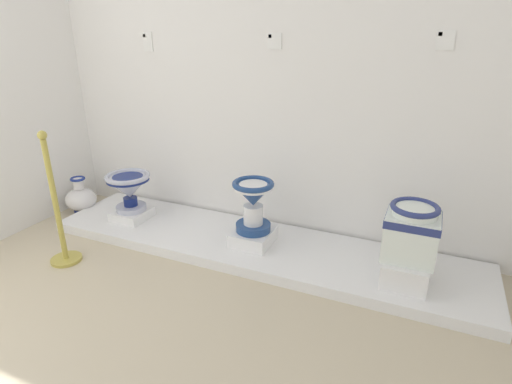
% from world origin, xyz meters
% --- Properties ---
extents(wall_back, '(4.24, 0.06, 3.06)m').
position_xyz_m(wall_back, '(2.02, 2.65, 1.53)').
color(wall_back, white).
rests_on(wall_back, ground_plane).
extents(display_platform, '(3.45, 0.77, 0.08)m').
position_xyz_m(display_platform, '(2.02, 2.22, 0.04)').
color(display_platform, white).
rests_on(display_platform, ground_plane).
extents(plinth_block_central_ornate, '(0.28, 0.30, 0.08)m').
position_xyz_m(plinth_block_central_ornate, '(0.85, 2.17, 0.12)').
color(plinth_block_central_ornate, white).
rests_on(plinth_block_central_ornate, display_platform).
extents(antique_toilet_central_ornate, '(0.38, 0.38, 0.33)m').
position_xyz_m(antique_toilet_central_ornate, '(0.85, 2.17, 0.38)').
color(antique_toilet_central_ornate, '#B6BACF').
rests_on(antique_toilet_central_ornate, plinth_block_central_ornate).
extents(plinth_block_tall_cobalt, '(0.29, 0.33, 0.11)m').
position_xyz_m(plinth_block_tall_cobalt, '(2.01, 2.19, 0.14)').
color(plinth_block_tall_cobalt, white).
rests_on(plinth_block_tall_cobalt, display_platform).
extents(antique_toilet_tall_cobalt, '(0.32, 0.32, 0.40)m').
position_xyz_m(antique_toilet_tall_cobalt, '(2.01, 2.19, 0.45)').
color(antique_toilet_tall_cobalt, navy).
rests_on(antique_toilet_tall_cobalt, plinth_block_tall_cobalt).
extents(plinth_block_broad_patterned, '(0.29, 0.40, 0.17)m').
position_xyz_m(plinth_block_broad_patterned, '(3.14, 2.14, 0.17)').
color(plinth_block_broad_patterned, white).
rests_on(plinth_block_broad_patterned, display_platform).
extents(antique_toilet_broad_patterned, '(0.33, 0.30, 0.37)m').
position_xyz_m(antique_toilet_broad_patterned, '(3.14, 2.14, 0.45)').
color(antique_toilet_broad_patterned, white).
rests_on(antique_toilet_broad_patterned, plinth_block_broad_patterned).
extents(info_placard_first, '(0.09, 0.01, 0.15)m').
position_xyz_m(info_placard_first, '(0.84, 2.62, 1.54)').
color(info_placard_first, white).
extents(info_placard_second, '(0.11, 0.01, 0.11)m').
position_xyz_m(info_placard_second, '(1.99, 2.62, 1.56)').
color(info_placard_second, white).
extents(info_placard_third, '(0.11, 0.01, 0.12)m').
position_xyz_m(info_placard_third, '(3.16, 2.62, 1.58)').
color(info_placard_third, white).
extents(decorative_vase_companion, '(0.28, 0.28, 0.35)m').
position_xyz_m(decorative_vase_companion, '(0.20, 2.22, 0.14)').
color(decorative_vase_companion, navy).
rests_on(decorative_vase_companion, ground_plane).
extents(stanchion_post_near_left, '(0.22, 0.22, 1.01)m').
position_xyz_m(stanchion_post_near_left, '(0.76, 1.50, 0.33)').
color(stanchion_post_near_left, '#B7A646').
rests_on(stanchion_post_near_left, ground_plane).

